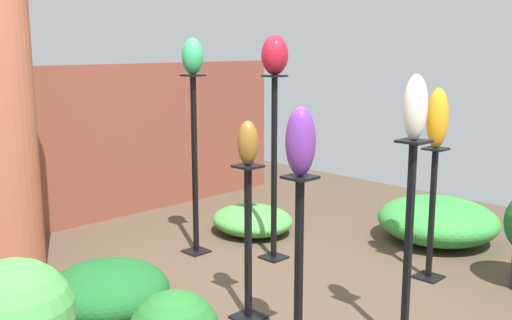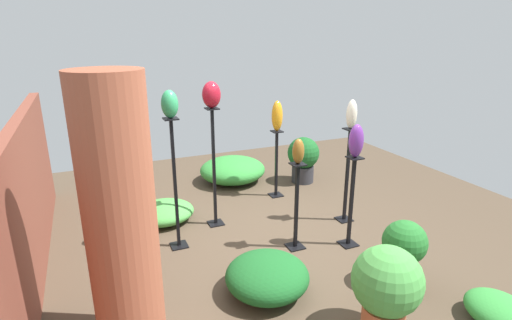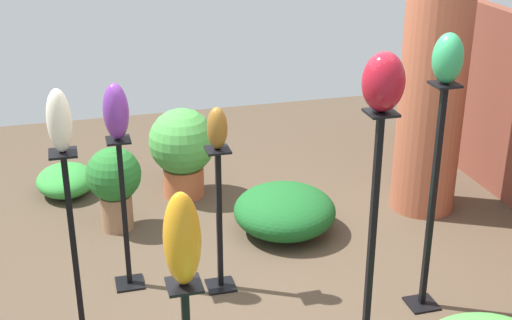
{
  "view_description": "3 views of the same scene",
  "coord_description": "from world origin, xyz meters",
  "views": [
    {
      "loc": [
        -2.73,
        -2.94,
        1.83
      ],
      "look_at": [
        0.21,
        0.06,
        1.02
      ],
      "focal_mm": 42.0,
      "sensor_mm": 36.0,
      "label": 1
    },
    {
      "loc": [
        -3.85,
        1.94,
        2.49
      ],
      "look_at": [
        0.15,
        0.22,
        1.09
      ],
      "focal_mm": 28.0,
      "sensor_mm": 36.0,
      "label": 2
    },
    {
      "loc": [
        4.17,
        -1.08,
        2.83
      ],
      "look_at": [
        -0.15,
        0.08,
        0.94
      ],
      "focal_mm": 50.0,
      "sensor_mm": 36.0,
      "label": 3
    }
  ],
  "objects": [
    {
      "name": "ground_plane",
      "position": [
        0.0,
        0.0,
        0.0
      ],
      "size": [
        8.0,
        8.0,
        0.0
      ],
      "primitive_type": "plane",
      "color": "#4C3D2D"
    },
    {
      "name": "brick_pillar",
      "position": [
        -0.9,
        1.8,
        1.13
      ],
      "size": [
        0.55,
        0.55,
        2.25
      ],
      "primitive_type": "cylinder",
      "color": "#9E5138",
      "rests_on": "ground"
    },
    {
      "name": "pedestal_ruby",
      "position": [
        0.86,
        0.5,
        0.74
      ],
      "size": [
        0.2,
        0.2,
        1.59
      ],
      "color": "black",
      "rests_on": "ground"
    },
    {
      "name": "pedestal_violet",
      "position": [
        -0.31,
        -0.82,
        0.51
      ],
      "size": [
        0.2,
        0.2,
        1.12
      ],
      "color": "black",
      "rests_on": "ground"
    },
    {
      "name": "pedestal_bronze",
      "position": [
        -0.11,
        -0.19,
        0.49
      ],
      "size": [
        0.2,
        0.2,
        1.07
      ],
      "color": "black",
      "rests_on": "ground"
    },
    {
      "name": "pedestal_jade",
      "position": [
        0.48,
        1.1,
        0.74
      ],
      "size": [
        0.2,
        0.2,
        1.59
      ],
      "color": "black",
      "rests_on": "ground"
    },
    {
      "name": "pedestal_ivory",
      "position": [
        0.27,
        -1.17,
        0.6
      ],
      "size": [
        0.2,
        0.2,
        1.3
      ],
      "color": "black",
      "rests_on": "ground"
    },
    {
      "name": "art_vase_ruby",
      "position": [
        0.86,
        0.5,
        1.75
      ],
      "size": [
        0.21,
        0.23,
        0.33
      ],
      "primitive_type": "ellipsoid",
      "color": "maroon",
      "rests_on": "pedestal_ruby"
    },
    {
      "name": "art_vase_violet",
      "position": [
        -0.31,
        -0.82,
        1.32
      ],
      "size": [
        0.17,
        0.17,
        0.38
      ],
      "primitive_type": "ellipsoid",
      "color": "#6B2D8C",
      "rests_on": "pedestal_violet"
    },
    {
      "name": "art_vase_bronze",
      "position": [
        -0.11,
        -0.19,
        1.21
      ],
      "size": [
        0.13,
        0.14,
        0.29
      ],
      "primitive_type": "ellipsoid",
      "color": "brown",
      "rests_on": "pedestal_bronze"
    },
    {
      "name": "art_vase_amber",
      "position": [
        1.42,
        -0.68,
        1.29
      ],
      "size": [
        0.16,
        0.17,
        0.46
      ],
      "primitive_type": "ellipsoid",
      "color": "orange",
      "rests_on": "pedestal_amber"
    },
    {
      "name": "art_vase_jade",
      "position": [
        0.48,
        1.1,
        1.74
      ],
      "size": [
        0.18,
        0.19,
        0.31
      ],
      "primitive_type": "ellipsoid",
      "color": "#2D9356",
      "rests_on": "pedestal_jade"
    },
    {
      "name": "art_vase_ivory",
      "position": [
        0.27,
        -1.17,
        1.49
      ],
      "size": [
        0.13,
        0.14,
        0.37
      ],
      "primitive_type": "ellipsoid",
      "color": "beige",
      "rests_on": "pedestal_ivory"
    },
    {
      "name": "potted_plant_front_right",
      "position": [
        -1.19,
        -0.82,
        0.42
      ],
      "size": [
        0.44,
        0.44,
        0.71
      ],
      "color": "#936B4C",
      "rests_on": "ground"
    },
    {
      "name": "potted_plant_mid_right",
      "position": [
        -1.68,
        -0.18,
        0.47
      ],
      "size": [
        0.59,
        0.59,
        0.82
      ],
      "color": "#B25B38",
      "rests_on": "ground"
    },
    {
      "name": "foliage_bed_west",
      "position": [
        -0.77,
        0.5,
        0.19
      ],
      "size": [
        0.84,
        0.83,
        0.38
      ],
      "primitive_type": "ellipsoid",
      "color": "#195923",
      "rests_on": "ground"
    },
    {
      "name": "foliage_bed_rear",
      "position": [
        -2.0,
        -1.22,
        0.13
      ],
      "size": [
        0.63,
        0.53,
        0.25
      ],
      "primitive_type": "ellipsoid",
      "color": "#338C38",
      "rests_on": "ground"
    }
  ]
}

